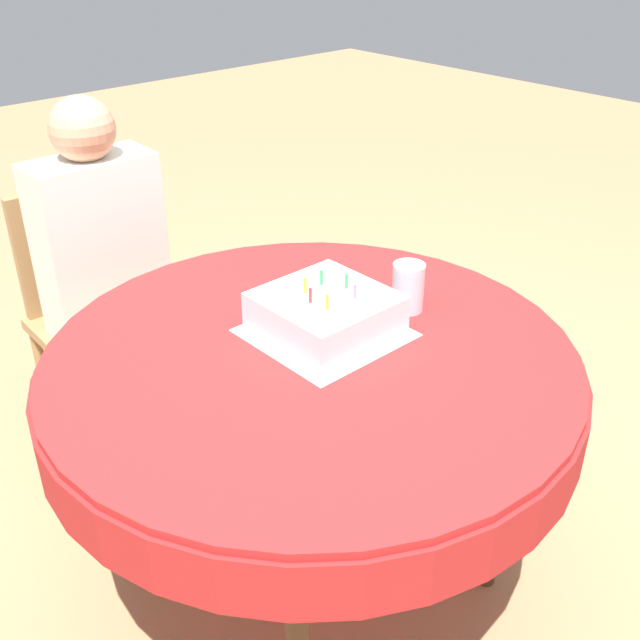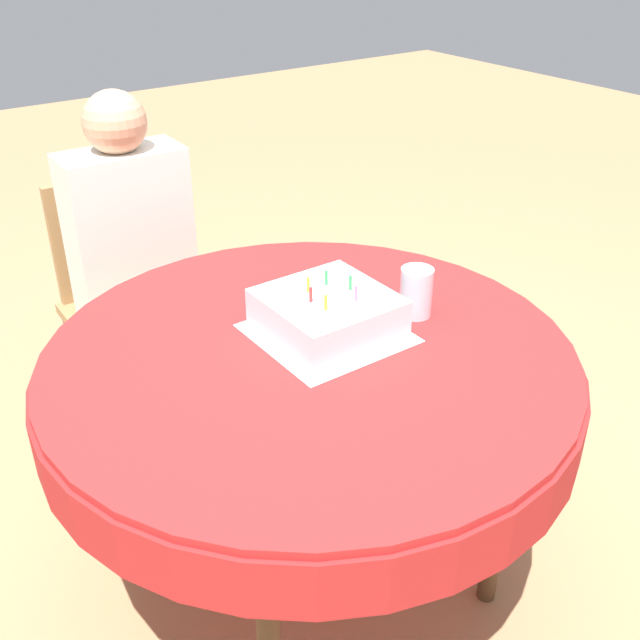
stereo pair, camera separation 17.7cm
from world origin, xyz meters
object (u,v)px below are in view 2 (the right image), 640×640
Objects in this scene: birthday_cake at (327,314)px; drinking_glass at (416,292)px; chair at (131,296)px; person at (133,243)px.

birthday_cake is 0.25m from drinking_glass.
birthday_cake is 2.25× the size of drinking_glass.
chair is 0.25m from person.
birthday_cake is at bearing -80.05° from person.
birthday_cake is at bearing 167.85° from drinking_glass.
drinking_glass is (0.37, -1.04, 0.34)m from chair.
chair is at bearing 97.39° from birthday_cake.
birthday_cake is (0.13, -0.98, 0.33)m from chair.
person is 1.02m from drinking_glass.
drinking_glass is (0.37, -0.94, 0.11)m from person.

